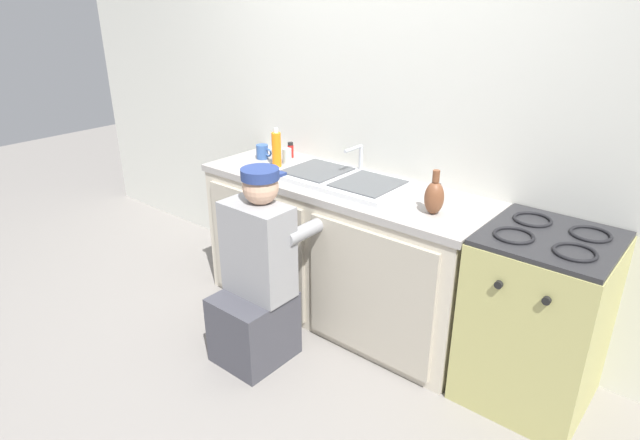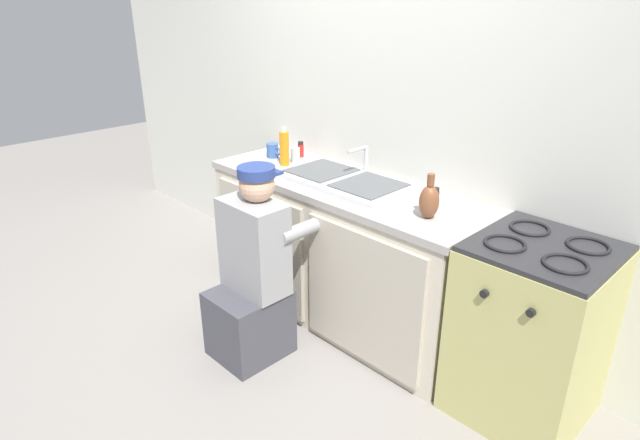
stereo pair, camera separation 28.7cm
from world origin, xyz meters
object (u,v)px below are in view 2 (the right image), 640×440
Objects in this scene: vase_decorative at (429,201)px; plumber_person at (253,280)px; sink_double_basin at (344,180)px; stove_range at (530,331)px; spice_bottle_pepper at (435,197)px; water_glass at (295,155)px; soap_bottle_orange at (284,148)px; spice_bottle_red at (301,149)px; coffee_mug at (273,150)px.

plumber_person is at bearing -143.21° from vase_decorative.
stove_range is at bearing -0.10° from sink_double_basin.
spice_bottle_pepper is 1.05× the size of water_glass.
soap_bottle_orange is 2.50× the size of water_glass.
vase_decorative is 1.26m from spice_bottle_red.
plumber_person is 10.52× the size of spice_bottle_red.
sink_double_basin reaches higher than stove_range.
vase_decorative is at bearing -5.54° from coffee_mug.
soap_bottle_orange is (-0.43, 0.62, 0.55)m from plumber_person.
plumber_person is at bearing -59.49° from water_glass.
water_glass is at bearing 83.35° from soap_bottle_orange.
vase_decorative reaches higher than stove_range.
stove_range is 7.29× the size of coffee_mug.
plumber_person is 11.04× the size of water_glass.
soap_bottle_orange reaches higher than sink_double_basin.
plumber_person is (-0.08, -0.64, -0.45)m from sink_double_basin.
coffee_mug is at bearing 162.30° from soap_bottle_orange.
water_glass is (0.01, 0.08, -0.06)m from soap_bottle_orange.
sink_double_basin is at bearing 179.90° from stove_range.
vase_decorative is 0.17m from spice_bottle_pepper.
stove_range is 0.80m from spice_bottle_pepper.
spice_bottle_pepper is at bearing -0.26° from water_glass.
water_glass is (-0.50, 0.06, 0.03)m from sink_double_basin.
sink_double_basin is at bearing -3.25° from coffee_mug.
soap_bottle_orange is at bearing -175.85° from spice_bottle_pepper.
spice_bottle_pepper is (1.29, 0.02, 0.00)m from coffee_mug.
vase_decorative is (0.74, 0.55, 0.52)m from plumber_person.
stove_range is at bearing 26.24° from plumber_person.
plumber_person is 1.08m from spice_bottle_red.
sink_double_basin is at bearing -17.57° from spice_bottle_red.
plumber_person is 1.06m from vase_decorative.
spice_bottle_pepper is (-0.06, 0.15, -0.04)m from vase_decorative.
sink_double_basin is 1.30m from stove_range.
spice_bottle_pepper is 0.42× the size of soap_bottle_orange.
soap_bottle_orange is at bearing -96.65° from water_glass.
plumber_person reaches higher than spice_bottle_pepper.
plumber_person is at bearing -47.91° from coffee_mug.
sink_double_basin is at bearing -7.29° from water_glass.
spice_bottle_red is (-1.17, 0.12, 0.00)m from spice_bottle_pepper.
vase_decorative is at bearing -67.34° from spice_bottle_pepper.
vase_decorative is (0.65, -0.09, 0.07)m from sink_double_basin.
vase_decorative reaches higher than sink_double_basin.
sink_double_basin is 0.79m from plumber_person.
plumber_person is 0.93m from soap_bottle_orange.
coffee_mug is 0.21m from soap_bottle_orange.
soap_bottle_orange reaches higher than spice_bottle_pepper.
spice_bottle_pepper is at bearing 46.14° from plumber_person.
spice_bottle_red is (-0.07, 0.20, -0.06)m from soap_bottle_orange.
sink_double_basin reaches higher than water_glass.
spice_bottle_red is at bearing 49.03° from coffee_mug.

